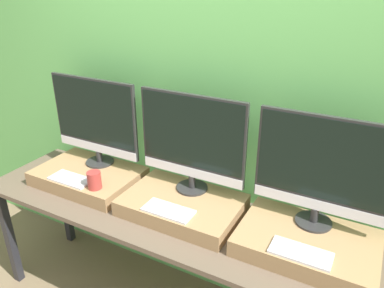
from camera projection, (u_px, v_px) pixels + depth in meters
wall_back at (210, 109)px, 2.17m from camera, size 8.00×0.04×2.60m
workbench at (178, 226)px, 2.10m from camera, size 2.51×0.63×0.79m
wooden_riser_left at (89, 176)px, 2.39m from camera, size 0.65×0.43×0.09m
monitor_left at (95, 119)px, 2.33m from camera, size 0.63×0.18×0.57m
keyboard_left at (71, 179)px, 2.25m from camera, size 0.27×0.12×0.01m
mug at (94, 180)px, 2.15m from camera, size 0.08×0.08×0.10m
wooden_riser_center at (182, 205)px, 2.09m from camera, size 0.65×0.43×0.09m
monitor_center at (192, 140)px, 2.04m from camera, size 0.63×0.18×0.57m
keyboard_center at (168, 210)px, 1.95m from camera, size 0.27×0.12×0.01m
wooden_riser_right at (307, 243)px, 1.79m from camera, size 0.65×0.43×0.09m
monitor_right at (322, 169)px, 1.74m from camera, size 0.63×0.18×0.57m
keyboard_right at (301, 253)px, 1.66m from camera, size 0.27×0.12×0.01m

